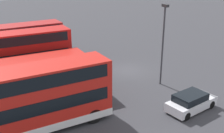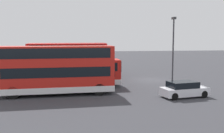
# 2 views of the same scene
# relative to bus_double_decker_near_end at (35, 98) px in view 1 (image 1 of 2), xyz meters

# --- Properties ---
(ground_plane) EXTENTS (140.00, 140.00, 0.00)m
(ground_plane) POSITION_rel_bus_double_decker_near_end_xyz_m (7.01, -11.10, -2.45)
(ground_plane) COLOR #38383D
(bus_double_decker_near_end) EXTENTS (3.09, 10.54, 4.55)m
(bus_double_decker_near_end) POSITION_rel_bus_double_decker_near_end_xyz_m (0.00, 0.00, 0.00)
(bus_double_decker_near_end) COLOR red
(bus_double_decker_near_end) RESTS_ON ground
(bus_single_deck_second) EXTENTS (2.85, 11.63, 2.95)m
(bus_single_deck_second) POSITION_rel_bus_double_decker_near_end_xyz_m (3.58, -0.68, -0.82)
(bus_single_deck_second) COLOR red
(bus_single_deck_second) RESTS_ON ground
(bus_single_deck_third) EXTENTS (2.77, 10.51, 2.95)m
(bus_single_deck_third) POSITION_rel_bus_double_decker_near_end_xyz_m (6.86, -0.80, -0.83)
(bus_single_deck_third) COLOR red
(bus_single_deck_third) RESTS_ON ground
(bus_double_decker_fourth) EXTENTS (2.76, 10.41, 4.55)m
(bus_double_decker_fourth) POSITION_rel_bus_double_decker_near_end_xyz_m (10.59, -0.67, -0.00)
(bus_double_decker_fourth) COLOR #B71411
(bus_double_decker_fourth) RESTS_ON ground
(bus_double_decker_fifth) EXTENTS (3.25, 11.10, 4.55)m
(bus_double_decker_fifth) POSITION_rel_bus_double_decker_near_end_xyz_m (14.01, -0.60, 0.00)
(bus_double_decker_fifth) COLOR #A51919
(bus_double_decker_fifth) RESTS_ON ground
(car_hatchback_silver) EXTENTS (2.49, 4.44, 1.43)m
(car_hatchback_silver) POSITION_rel_bus_double_decker_near_end_xyz_m (-2.65, -11.27, -1.75)
(car_hatchback_silver) COLOR silver
(car_hatchback_silver) RESTS_ON ground
(lamp_post_tall) EXTENTS (0.70, 0.30, 7.51)m
(lamp_post_tall) POSITION_rel_bus_double_decker_near_end_xyz_m (2.52, -12.17, 1.98)
(lamp_post_tall) COLOR #38383D
(lamp_post_tall) RESTS_ON ground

